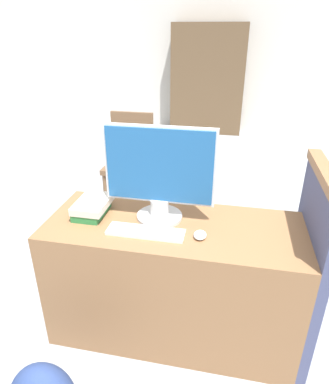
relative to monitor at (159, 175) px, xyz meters
name	(u,v)px	position (x,y,z in m)	size (l,w,h in m)	color
ground_plane	(163,365)	(0.09, -0.35, -1.01)	(20.00, 20.00, 0.00)	#93999E
wall_back	(225,49)	(0.09, 4.78, 0.39)	(12.00, 0.06, 2.80)	silver
desk	(173,279)	(0.09, -0.06, -0.64)	(1.41, 0.58, 0.75)	#8C603D
carrel_divider	(307,264)	(0.82, -0.01, -0.45)	(0.07, 0.68, 1.11)	#474C70
monitor	(159,175)	(0.00, 0.00, 0.00)	(0.60, 0.26, 0.53)	silver
keyboard	(146,232)	(-0.04, -0.18, -0.25)	(0.41, 0.12, 0.02)	white
mouse	(200,235)	(0.25, -0.16, -0.24)	(0.07, 0.09, 0.03)	white
book_stack	(92,207)	(-0.39, -0.04, -0.21)	(0.17, 0.26, 0.08)	#2D7F42
far_chair	(130,156)	(-0.66, 1.55, -0.48)	(0.44, 0.44, 0.96)	brown
bookshelf_far	(207,80)	(-0.15, 4.54, -0.11)	(1.25, 0.32, 1.81)	brown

